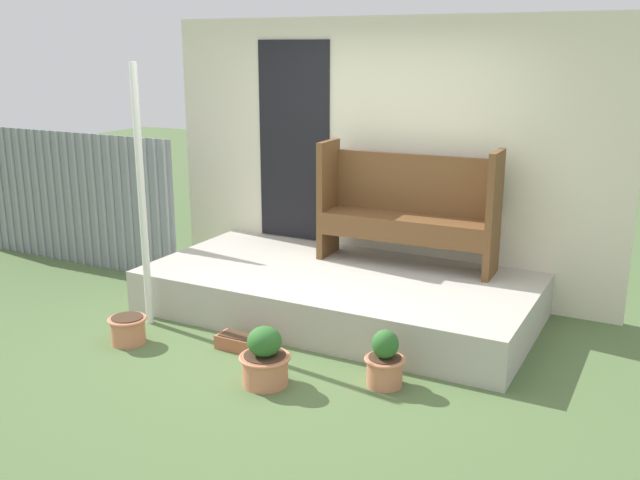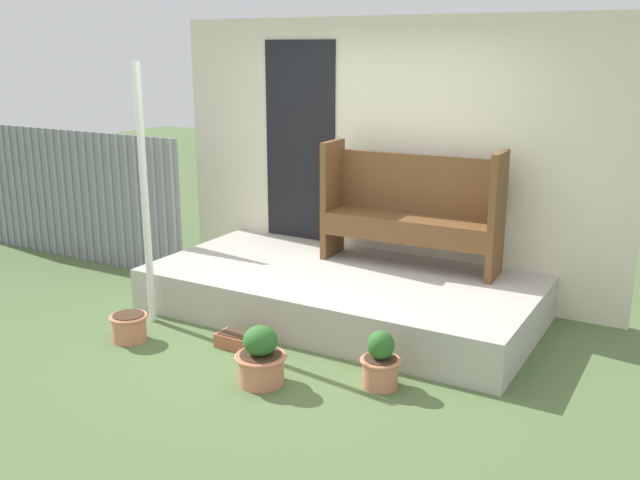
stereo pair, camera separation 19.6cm
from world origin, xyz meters
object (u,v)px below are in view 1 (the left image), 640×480
(support_post, at_px, (142,198))
(flower_pot_left, at_px, (128,329))
(flower_pot_middle, at_px, (265,359))
(bench, at_px, (408,204))
(planter_box_rect, at_px, (246,343))
(flower_pot_right, at_px, (385,362))

(support_post, height_order, flower_pot_left, support_post)
(flower_pot_left, bearing_deg, flower_pot_middle, -4.36)
(bench, xyz_separation_m, flower_pot_middle, (-0.27, -2.04, -0.75))
(support_post, relative_size, planter_box_rect, 4.59)
(support_post, distance_m, flower_pot_middle, 1.85)
(flower_pot_left, relative_size, planter_box_rect, 0.65)
(support_post, bearing_deg, bench, 40.29)
(flower_pot_middle, bearing_deg, bench, 82.46)
(flower_pot_left, xyz_separation_m, planter_box_rect, (0.92, 0.32, -0.06))
(bench, distance_m, flower_pot_right, 1.90)
(support_post, bearing_deg, flower_pot_right, -3.90)
(bench, bearing_deg, flower_pot_left, -132.34)
(bench, relative_size, planter_box_rect, 3.40)
(flower_pot_right, bearing_deg, flower_pot_left, -172.74)
(flower_pot_right, bearing_deg, bench, 106.32)
(support_post, distance_m, bench, 2.34)
(bench, height_order, flower_pot_right, bench)
(flower_pot_left, bearing_deg, flower_pot_right, 7.26)
(support_post, xyz_separation_m, bench, (1.78, 1.51, -0.16))
(bench, bearing_deg, planter_box_rect, -115.90)
(support_post, bearing_deg, flower_pot_middle, -19.32)
(support_post, height_order, flower_pot_middle, support_post)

